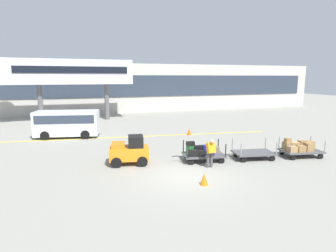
{
  "coord_description": "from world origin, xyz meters",
  "views": [
    {
      "loc": [
        -4.82,
        -11.81,
        4.7
      ],
      "look_at": [
        0.78,
        5.14,
        1.57
      ],
      "focal_mm": 29.67,
      "sensor_mm": 36.0,
      "label": 1
    }
  ],
  "objects": [
    {
      "name": "safety_cone_far",
      "position": [
        3.94,
        9.1,
        0.28
      ],
      "size": [
        0.36,
        0.36,
        0.55
      ],
      "primitive_type": "cone",
      "color": "#EA590F",
      "rests_on": "ground_plane"
    },
    {
      "name": "baggage_handler",
      "position": [
        1.7,
        0.82,
        0.87
      ],
      "size": [
        0.41,
        0.45,
        1.56
      ],
      "color": "#4C4C4C",
      "rests_on": "ground_plane"
    },
    {
      "name": "baggage_cart_middle",
      "position": [
        4.84,
        1.51,
        0.35
      ],
      "size": [
        3.08,
        1.78,
        1.1
      ],
      "color": "#4C4C4F",
      "rests_on": "ground_plane"
    },
    {
      "name": "jet_bridge",
      "position": [
        -6.65,
        19.99,
        5.21
      ],
      "size": [
        14.57,
        3.0,
        6.58
      ],
      "color": "silver",
      "rests_on": "ground_plane"
    },
    {
      "name": "baggage_cart_lead",
      "position": [
        1.81,
        2.08,
        0.51
      ],
      "size": [
        3.08,
        1.78,
        1.1
      ],
      "color": "#4C4C4F",
      "rests_on": "ground_plane"
    },
    {
      "name": "terminal_building",
      "position": [
        0.0,
        25.97,
        3.26
      ],
      "size": [
        61.84,
        2.51,
        6.51
      ],
      "color": "#BCB7AD",
      "rests_on": "ground_plane"
    },
    {
      "name": "shuttle_van",
      "position": [
        -5.6,
        11.26,
        1.23
      ],
      "size": [
        5.08,
        2.81,
        2.1
      ],
      "color": "silver",
      "rests_on": "ground_plane"
    },
    {
      "name": "baggage_cart_tail",
      "position": [
        7.77,
        1.05,
        0.54
      ],
      "size": [
        3.08,
        1.78,
        1.1
      ],
      "color": "#4C4C4F",
      "rests_on": "ground_plane"
    },
    {
      "name": "ground_plane",
      "position": [
        0.0,
        0.0,
        0.0
      ],
      "size": [
        120.0,
        120.0,
        0.0
      ],
      "primitive_type": "plane",
      "color": "gray"
    },
    {
      "name": "safety_cone_near",
      "position": [
        0.35,
        -1.25,
        0.28
      ],
      "size": [
        0.36,
        0.36,
        0.55
      ],
      "primitive_type": "cone",
      "color": "orange",
      "rests_on": "ground_plane"
    },
    {
      "name": "apron_lead_line",
      "position": [
        0.17,
        9.64,
        0.0
      ],
      "size": [
        21.07,
        2.73,
        0.01
      ],
      "primitive_type": "cube",
      "rotation": [
        0.0,
        0.0,
        -0.12
      ],
      "color": "yellow",
      "rests_on": "ground_plane"
    },
    {
      "name": "baggage_tug",
      "position": [
        -2.21,
        2.75,
        0.75
      ],
      "size": [
        2.26,
        1.54,
        1.58
      ],
      "color": "orange",
      "rests_on": "ground_plane"
    }
  ]
}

